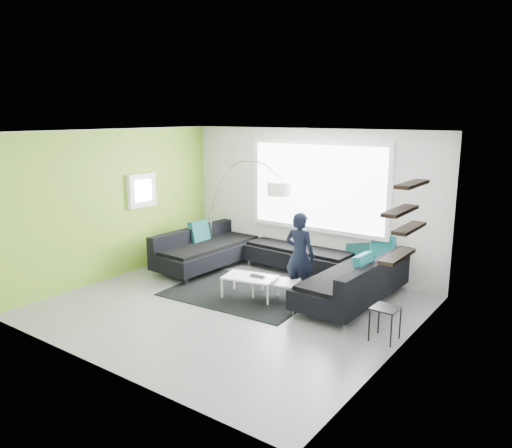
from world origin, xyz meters
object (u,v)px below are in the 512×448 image
(person, at_px, (300,255))
(laptop, at_px, (256,277))
(side_table, at_px, (385,324))
(arc_lamp, at_px, (211,210))
(coffee_table, at_px, (263,287))
(sectional_sofa, at_px, (277,261))

(person, bearing_deg, laptop, 41.51)
(side_table, height_order, laptop, side_table)
(arc_lamp, height_order, side_table, arc_lamp)
(coffee_table, xyz_separation_m, person, (0.46, 0.42, 0.55))
(sectional_sofa, bearing_deg, laptop, -75.30)
(sectional_sofa, height_order, side_table, sectional_sofa)
(laptop, bearing_deg, side_table, -5.21)
(arc_lamp, relative_size, laptop, 7.52)
(arc_lamp, xyz_separation_m, person, (2.58, -0.71, -0.37))
(arc_lamp, distance_m, laptop, 2.49)
(arc_lamp, relative_size, side_table, 4.61)
(sectional_sofa, distance_m, side_table, 2.86)
(coffee_table, xyz_separation_m, arc_lamp, (-2.12, 1.13, 0.92))
(arc_lamp, relative_size, person, 1.51)
(side_table, xyz_separation_m, laptop, (-2.38, 0.27, 0.14))
(sectional_sofa, xyz_separation_m, laptop, (0.21, -0.94, -0.02))
(arc_lamp, height_order, laptop, arc_lamp)
(arc_lamp, bearing_deg, side_table, -11.35)
(laptop, bearing_deg, arc_lamp, 150.31)
(side_table, relative_size, person, 0.33)
(side_table, bearing_deg, person, 156.93)
(laptop, bearing_deg, person, 45.00)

